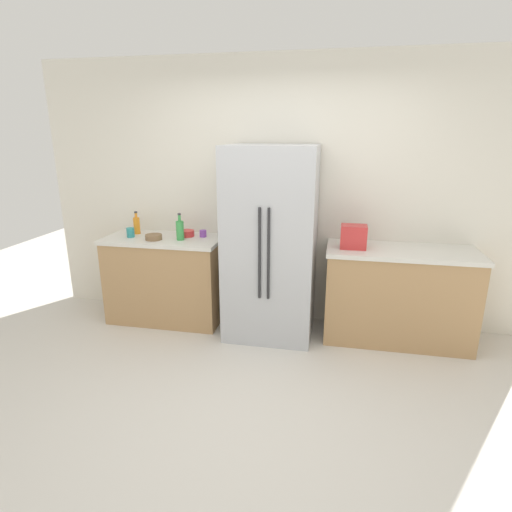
{
  "coord_description": "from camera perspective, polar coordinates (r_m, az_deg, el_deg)",
  "views": [
    {
      "loc": [
        0.57,
        -2.5,
        1.94
      ],
      "look_at": [
        -0.02,
        0.41,
        1.05
      ],
      "focal_mm": 29.0,
      "sensor_mm": 36.0,
      "label": 1
    }
  ],
  "objects": [
    {
      "name": "refrigerator",
      "position": [
        3.97,
        2.06,
        1.72
      ],
      "size": [
        0.84,
        0.74,
        1.84
      ],
      "color": "#B2B5BA",
      "rests_on": "ground_plane"
    },
    {
      "name": "cup_a",
      "position": [
        4.45,
        -16.92,
        3.12
      ],
      "size": [
        0.08,
        0.08,
        0.1
      ],
      "primitive_type": "cylinder",
      "color": "teal",
      "rests_on": "counter_left"
    },
    {
      "name": "counter_right",
      "position": [
        4.18,
        18.97,
        -5.12
      ],
      "size": [
        1.38,
        0.6,
        0.91
      ],
      "color": "tan",
      "rests_on": "ground_plane"
    },
    {
      "name": "bottle_b",
      "position": [
        4.57,
        -16.13,
        4.13
      ],
      "size": [
        0.07,
        0.07,
        0.24
      ],
      "color": "orange",
      "rests_on": "counter_left"
    },
    {
      "name": "toaster",
      "position": [
        3.94,
        13.3,
        2.61
      ],
      "size": [
        0.24,
        0.18,
        0.22
      ],
      "primitive_type": "cube",
      "color": "red",
      "rests_on": "counter_right"
    },
    {
      "name": "bottle_a",
      "position": [
        4.2,
        -10.44,
        3.57
      ],
      "size": [
        0.08,
        0.08,
        0.27
      ],
      "color": "green",
      "rests_on": "counter_left"
    },
    {
      "name": "bowl_a",
      "position": [
        4.29,
        -13.94,
        2.55
      ],
      "size": [
        0.17,
        0.17,
        0.05
      ],
      "primitive_type": "cylinder",
      "color": "brown",
      "rests_on": "counter_left"
    },
    {
      "name": "cup_b",
      "position": [
        4.3,
        -7.31,
        3.09
      ],
      "size": [
        0.07,
        0.07,
        0.07
      ],
      "primitive_type": "cylinder",
      "color": "purple",
      "rests_on": "counter_left"
    },
    {
      "name": "bowl_b",
      "position": [
        4.36,
        -9.53,
        3.1
      ],
      "size": [
        0.16,
        0.16,
        0.06
      ],
      "primitive_type": "cylinder",
      "color": "red",
      "rests_on": "counter_left"
    },
    {
      "name": "ground_plane",
      "position": [
        3.21,
        -1.15,
        -20.5
      ],
      "size": [
        10.2,
        10.2,
        0.0
      ],
      "primitive_type": "plane",
      "color": "beige"
    },
    {
      "name": "counter_left",
      "position": [
        4.49,
        -12.27,
        -3.05
      ],
      "size": [
        1.21,
        0.6,
        0.91
      ],
      "color": "tan",
      "rests_on": "ground_plane"
    },
    {
      "name": "kitchen_back_panel",
      "position": [
        4.29,
        3.75,
        8.5
      ],
      "size": [
        5.1,
        0.1,
        2.67
      ],
      "primitive_type": "cube",
      "color": "silver",
      "rests_on": "ground_plane"
    }
  ]
}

